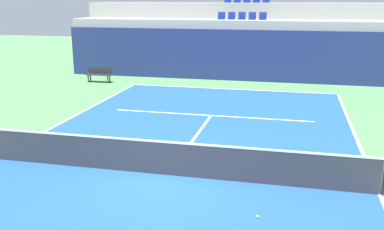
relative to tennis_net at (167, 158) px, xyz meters
The scene contains 14 objects.
ground_plane 0.51m from the tennis_net, ahead, with size 80.00×80.00×0.00m, color #4C8C4C.
court_surface 0.50m from the tennis_net, ahead, with size 11.00×24.00×0.01m, color #1E4C99.
baseline_far 11.96m from the tennis_net, 90.00° to the left, with size 11.00×0.10×0.00m, color white.
sideline_right 5.47m from the tennis_net, ahead, with size 0.10×24.00×0.00m, color white.
service_line_far 6.42m from the tennis_net, 90.00° to the left, with size 8.26×0.10×0.00m, color white.
centre_service_line 3.24m from the tennis_net, 90.00° to the left, with size 0.10×6.40×0.00m, color white.
back_wall 14.62m from the tennis_net, 90.00° to the left, with size 20.88×0.30×2.95m, color navy.
stands_tier_lower 15.98m from the tennis_net, 90.00° to the left, with size 20.88×2.40×3.45m, color #9E9E99.
stands_tier_upper 18.42m from the tennis_net, 90.00° to the left, with size 20.88×2.40×4.41m, color #9E9E99.
seating_row_lower 16.32m from the tennis_net, 90.00° to the left, with size 2.93×0.44×0.44m.
seating_row_upper 18.87m from the tennis_net, 90.00° to the left, with size 2.93×0.44×0.44m.
tennis_net is the anchor object (origin of this frame).
player_bench 14.42m from the tennis_net, 122.04° to the left, with size 1.50×0.40×0.85m.
tennis_ball_0 3.24m from the tennis_net, 35.49° to the right, with size 0.07×0.07×0.07m, color #CCE033.
Camera 1 is at (3.18, -10.62, 4.69)m, focal length 40.71 mm.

